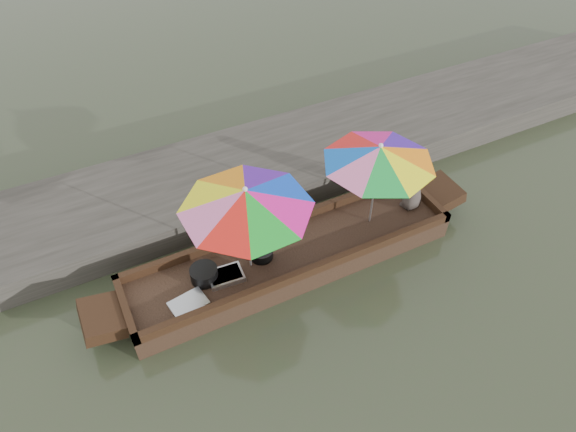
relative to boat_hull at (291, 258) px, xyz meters
name	(u,v)px	position (x,y,z in m)	size (l,w,h in m)	color
water	(291,265)	(0.00, 0.00, -0.17)	(80.00, 80.00, 0.00)	#333D26
dock	(237,174)	(0.00, 2.20, 0.08)	(22.00, 2.20, 0.50)	#2D2B26
boat_hull	(291,258)	(0.00, 0.00, 0.00)	(5.22, 1.20, 0.35)	black
cooking_pot	(204,274)	(-1.39, 0.06, 0.28)	(0.41, 0.41, 0.21)	black
tray_crayfish	(226,276)	(-1.10, -0.06, 0.22)	(0.51, 0.35, 0.09)	silver
tray_scallop	(189,304)	(-1.75, -0.28, 0.21)	(0.51, 0.35, 0.06)	silver
charcoal_grill	(261,253)	(-0.46, 0.07, 0.26)	(0.35, 0.35, 0.16)	black
supply_bag	(263,245)	(-0.38, 0.18, 0.30)	(0.28, 0.22, 0.26)	silver
vendor	(415,182)	(2.26, 0.01, 0.68)	(0.50, 0.33, 1.02)	#413933
umbrella_bow	(248,229)	(-0.68, 0.00, 0.95)	(1.87, 1.87, 1.55)	blue
umbrella_stern	(375,185)	(1.44, 0.00, 0.95)	(1.71, 1.71, 1.55)	#3F14A5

